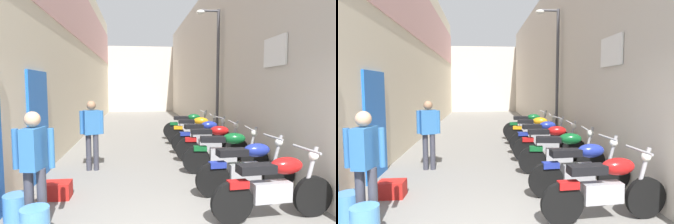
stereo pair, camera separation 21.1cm
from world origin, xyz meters
The scene contains 16 objects.
ground_plane centered at (0.00, 7.39, 0.00)m, with size 34.78×34.78×0.00m, color slate.
building_left centered at (-2.61, 9.35, 3.20)m, with size 0.45×18.78×6.34m.
building_right centered at (2.62, 9.39, 2.88)m, with size 0.45×18.78×5.75m.
building_far_end centered at (0.00, 19.78, 2.43)m, with size 7.85×2.00×4.87m, color beige.
motorcycle_nearest centered at (1.48, 1.10, 0.50)m, with size 1.85×0.58×1.04m.
motorcycle_second centered at (1.48, 2.07, 0.50)m, with size 1.85×0.58×1.04m.
motorcycle_third centered at (1.48, 3.24, 0.50)m, with size 1.84×0.58×1.04m.
motorcycle_fourth centered at (1.48, 4.30, 0.50)m, with size 1.85×0.58×1.04m.
motorcycle_fifth centered at (1.48, 5.25, 0.50)m, with size 1.85×0.58×1.04m.
motorcycle_sixth centered at (1.48, 6.32, 0.50)m, with size 1.84×0.58×1.04m.
motorcycle_seventh centered at (1.48, 7.42, 0.50)m, with size 1.85×0.58×1.04m.
pedestrian_by_doorway centered at (-1.76, 1.21, 0.92)m, with size 0.52×0.37×1.57m.
pedestrian_mid_alley centered at (-1.42, 3.86, 0.92)m, with size 0.52×0.31×1.57m.
water_jug_near_door centered at (-2.07, 1.39, 0.21)m, with size 0.34×0.34×0.42m, color #4C8CCC.
plastic_crate centered at (-1.77, 2.27, 0.14)m, with size 0.44×0.32×0.28m, color red.
street_lamp centered at (2.18, 6.58, 2.58)m, with size 0.79×0.18×4.37m.
Camera 1 is at (-0.45, -2.53, 1.88)m, focal length 30.13 mm.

